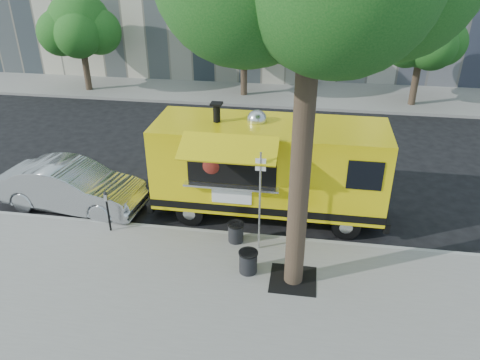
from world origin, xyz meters
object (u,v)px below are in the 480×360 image
object	(u,v)px
parking_meter	(107,207)
far_tree_b	(244,26)
trash_bin_left	(236,232)
sign_post	(260,196)
far_tree_a	(79,24)
food_truck	(268,166)
far_tree_c	(423,35)
sedan	(73,186)
trash_bin_right	(248,261)

from	to	relation	value
parking_meter	far_tree_b	bearing A→B (deg)	81.90
trash_bin_left	sign_post	bearing A→B (deg)	-19.51
far_tree_a	parking_meter	xyz separation A→B (m)	(7.00, -13.65, -2.79)
food_truck	trash_bin_left	world-z (taller)	food_truck
parking_meter	trash_bin_left	distance (m)	3.88
far_tree_c	sign_post	xyz separation A→B (m)	(-6.45, -13.95, -1.87)
far_tree_b	food_truck	bearing A→B (deg)	-78.11
far_tree_a	sedan	world-z (taller)	far_tree_a
far_tree_b	sedan	size ratio (longest dim) A/B	1.15
sign_post	trash_bin_right	world-z (taller)	sign_post
food_truck	trash_bin_right	world-z (taller)	food_truck
food_truck	sedan	size ratio (longest dim) A/B	1.55
far_tree_a	sedan	bearing A→B (deg)	-67.08
far_tree_a	trash_bin_left	size ratio (longest dim) A/B	9.17
trash_bin_left	far_tree_c	bearing A→B (deg)	62.42
sign_post	trash_bin_left	bearing A→B (deg)	160.49
trash_bin_left	sedan	bearing A→B (deg)	167.03
far_tree_a	food_truck	bearing A→B (deg)	-45.44
parking_meter	trash_bin_right	distance (m)	4.61
far_tree_c	trash_bin_left	distance (m)	15.80
far_tree_a	far_tree_c	world-z (taller)	far_tree_a
parking_meter	trash_bin_left	world-z (taller)	parking_meter
food_truck	sedan	distance (m)	6.45
sign_post	parking_meter	size ratio (longest dim) A/B	2.25
sign_post	trash_bin_left	distance (m)	1.58
far_tree_c	parking_meter	distance (m)	17.82
far_tree_c	trash_bin_left	world-z (taller)	far_tree_c
sign_post	food_truck	bearing A→B (deg)	89.91
far_tree_c	parking_meter	xyz separation A→B (m)	(-11.00, -13.75, -2.74)
far_tree_a	trash_bin_left	distance (m)	17.71
trash_bin_right	far_tree_c	bearing A→B (deg)	66.28
sign_post	food_truck	size ratio (longest dim) A/B	0.41
sign_post	parking_meter	distance (m)	4.64
trash_bin_left	parking_meter	bearing A→B (deg)	-179.25
far_tree_a	sign_post	distance (m)	18.14
far_tree_b	trash_bin_left	bearing A→B (deg)	-82.49
sign_post	far_tree_a	bearing A→B (deg)	129.83
far_tree_c	parking_meter	world-z (taller)	far_tree_c
far_tree_b	trash_bin_right	xyz separation A→B (m)	(2.39, -15.34, -3.35)
far_tree_b	trash_bin_right	size ratio (longest dim) A/B	8.80
far_tree_a	sign_post	bearing A→B (deg)	-50.17
sign_post	parking_meter	bearing A→B (deg)	177.48
far_tree_b	parking_meter	distance (m)	14.48
far_tree_c	sign_post	size ratio (longest dim) A/B	1.74
far_tree_b	sign_post	xyz separation A→B (m)	(2.55, -14.25, -1.98)
far_tree_a	far_tree_b	bearing A→B (deg)	2.54
far_tree_b	trash_bin_left	distance (m)	14.52
far_tree_b	food_truck	xyz separation A→B (m)	(2.55, -12.13, -2.11)
far_tree_b	far_tree_c	world-z (taller)	far_tree_b
far_tree_b	sign_post	world-z (taller)	far_tree_b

